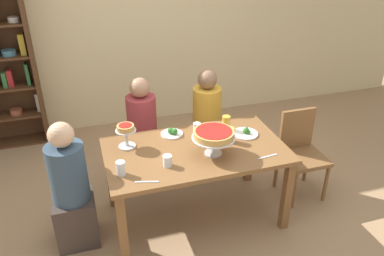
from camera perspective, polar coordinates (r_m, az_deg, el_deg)
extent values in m
plane|color=#9E7A56|center=(3.75, 0.47, -12.79)|extent=(12.00, 12.00, 0.00)
cube|color=beige|center=(5.08, -7.36, 15.99)|extent=(8.00, 0.12, 2.80)
cube|color=brown|center=(3.32, 0.52, -3.37)|extent=(1.56, 0.89, 0.04)
cube|color=brown|center=(3.13, -10.30, -14.76)|extent=(0.07, 0.07, 0.70)
cube|color=brown|center=(3.50, 13.91, -9.77)|extent=(0.07, 0.07, 0.70)
cube|color=brown|center=(3.73, -12.00, -6.89)|extent=(0.07, 0.07, 0.70)
cube|color=brown|center=(4.05, 8.53, -3.47)|extent=(0.07, 0.07, 0.70)
cube|color=#4C2D19|center=(4.89, -22.72, 9.94)|extent=(0.03, 0.30, 2.20)
cube|color=#4C2D19|center=(5.37, -26.21, -2.03)|extent=(1.04, 0.28, 0.02)
cylinder|color=brown|center=(5.16, -24.69, 2.26)|extent=(0.14, 0.14, 0.06)
cylinder|color=beige|center=(5.09, -21.81, 3.57)|extent=(0.07, 0.07, 0.23)
cube|color=#2D6B38|center=(5.01, -26.06, 6.55)|extent=(0.05, 0.13, 0.18)
cube|color=maroon|center=(5.00, -25.41, 6.76)|extent=(0.06, 0.12, 0.20)
cube|color=#2D6B38|center=(4.96, -23.23, 7.44)|extent=(0.04, 0.13, 0.26)
cylinder|color=#3D7084|center=(4.90, -25.61, 10.08)|extent=(0.16, 0.16, 0.06)
cube|color=#B7932D|center=(4.86, -23.91, 11.37)|extent=(0.06, 0.13, 0.24)
cylinder|color=beige|center=(4.80, -25.03, 14.43)|extent=(0.12, 0.12, 0.06)
cube|color=#382D28|center=(3.51, -16.81, -12.83)|extent=(0.34, 0.34, 0.45)
cylinder|color=#33475B|center=(3.22, -17.97, -6.41)|extent=(0.30, 0.30, 0.50)
sphere|color=tan|center=(3.05, -18.93, -0.97)|extent=(0.20, 0.20, 0.20)
cube|color=#382D28|center=(4.30, 2.09, -3.05)|extent=(0.34, 0.34, 0.45)
cylinder|color=gold|center=(4.08, 2.21, 2.66)|extent=(0.30, 0.30, 0.50)
sphere|color=#846047|center=(3.94, 2.30, 7.26)|extent=(0.20, 0.20, 0.20)
cube|color=#382D28|center=(4.15, -7.07, -4.59)|extent=(0.34, 0.34, 0.45)
cylinder|color=#993338|center=(3.91, -7.48, 1.27)|extent=(0.30, 0.30, 0.50)
sphere|color=#A87A5B|center=(3.77, -7.81, 6.01)|extent=(0.20, 0.20, 0.20)
cube|color=brown|center=(3.91, 16.25, -4.28)|extent=(0.40, 0.40, 0.04)
cube|color=brown|center=(3.93, 15.33, -0.11)|extent=(0.36, 0.04, 0.42)
cylinder|color=brown|center=(4.01, 19.27, -7.81)|extent=(0.04, 0.04, 0.41)
cylinder|color=brown|center=(3.83, 14.95, -8.91)|extent=(0.04, 0.04, 0.41)
cylinder|color=brown|center=(4.24, 16.61, -5.23)|extent=(0.04, 0.04, 0.41)
cylinder|color=brown|center=(4.07, 12.45, -6.14)|extent=(0.04, 0.04, 0.41)
cylinder|color=silver|center=(3.24, 3.16, -3.73)|extent=(0.15, 0.15, 0.01)
cylinder|color=silver|center=(3.20, 3.20, -2.56)|extent=(0.03, 0.03, 0.14)
cylinder|color=silver|center=(3.16, 3.23, -1.39)|extent=(0.37, 0.37, 0.01)
cylinder|color=tan|center=(3.15, 3.25, -0.90)|extent=(0.34, 0.34, 0.05)
cylinder|color=maroon|center=(3.13, 3.26, -0.43)|extent=(0.30, 0.30, 0.00)
cylinder|color=silver|center=(3.38, -9.62, -2.66)|extent=(0.15, 0.15, 0.01)
cylinder|color=silver|center=(3.34, -9.72, -1.51)|extent=(0.03, 0.03, 0.14)
cylinder|color=silver|center=(3.30, -9.83, -0.36)|extent=(0.18, 0.18, 0.01)
cylinder|color=tan|center=(3.29, -9.87, 0.04)|extent=(0.15, 0.15, 0.04)
cylinder|color=maroon|center=(3.28, -9.90, 0.42)|extent=(0.11, 0.11, 0.00)
cylinder|color=white|center=(3.55, 7.91, -0.85)|extent=(0.24, 0.24, 0.01)
sphere|color=#2D7028|center=(3.53, 8.36, -0.59)|extent=(0.04, 0.04, 0.04)
sphere|color=#2D7028|center=(3.53, 8.05, -0.38)|extent=(0.06, 0.06, 0.06)
sphere|color=#2D7028|center=(3.54, 8.06, -0.49)|extent=(0.04, 0.04, 0.04)
sphere|color=#2D7028|center=(3.58, 8.10, -0.14)|extent=(0.04, 0.04, 0.04)
cylinder|color=white|center=(3.52, -3.02, -0.89)|extent=(0.20, 0.20, 0.01)
sphere|color=#2D7028|center=(3.51, -3.32, -0.53)|extent=(0.04, 0.04, 0.04)
sphere|color=#2D7028|center=(3.50, -3.18, -0.39)|extent=(0.06, 0.06, 0.06)
sphere|color=#2D7028|center=(3.49, -2.61, -0.53)|extent=(0.06, 0.06, 0.06)
sphere|color=#2D7028|center=(3.50, -3.09, -0.45)|extent=(0.05, 0.05, 0.05)
cylinder|color=gold|center=(3.57, 5.10, 0.69)|extent=(0.08, 0.08, 0.15)
cylinder|color=gold|center=(3.40, 5.69, -1.01)|extent=(0.08, 0.08, 0.14)
cylinder|color=white|center=(3.00, -10.54, -5.91)|extent=(0.07, 0.07, 0.12)
cylinder|color=white|center=(3.54, 0.73, 0.05)|extent=(0.07, 0.07, 0.09)
cylinder|color=white|center=(3.07, -3.68, -4.88)|extent=(0.07, 0.07, 0.09)
cube|color=silver|center=(3.26, 11.19, -4.18)|extent=(0.18, 0.04, 0.00)
cube|color=silver|center=(2.92, -6.76, -7.96)|extent=(0.18, 0.06, 0.00)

